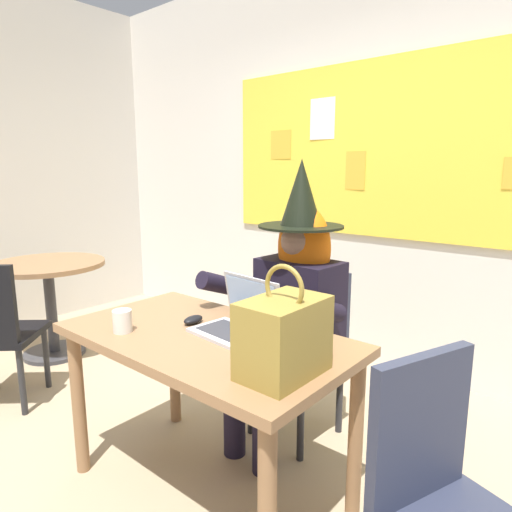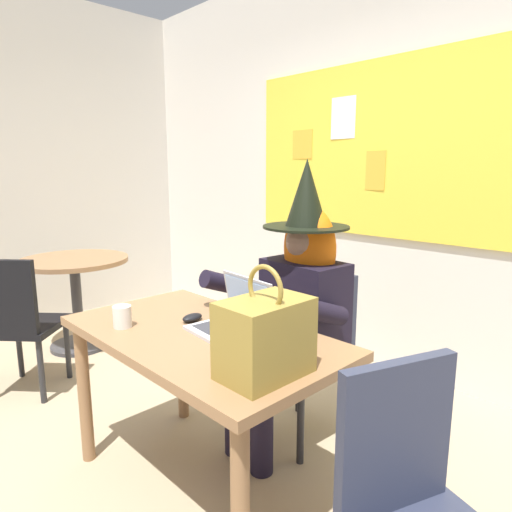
% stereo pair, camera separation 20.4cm
% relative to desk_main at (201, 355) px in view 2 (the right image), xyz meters
% --- Properties ---
extents(ground_plane, '(24.00, 24.00, 0.00)m').
position_rel_desk_main_xyz_m(ground_plane, '(-0.14, -0.15, -0.63)').
color(ground_plane, tan).
extents(wall_back_bulletin, '(5.66, 1.96, 2.96)m').
position_rel_desk_main_xyz_m(wall_back_bulletin, '(-0.14, 1.78, 0.86)').
color(wall_back_bulletin, silver).
rests_on(wall_back_bulletin, ground).
extents(desk_main, '(1.25, 0.70, 0.74)m').
position_rel_desk_main_xyz_m(desk_main, '(0.00, 0.00, 0.00)').
color(desk_main, '#8E6642').
rests_on(desk_main, ground).
extents(chair_at_desk, '(0.44, 0.44, 0.89)m').
position_rel_desk_main_xyz_m(chair_at_desk, '(0.03, 0.71, -0.14)').
color(chair_at_desk, '#2D3347').
rests_on(chair_at_desk, ground).
extents(person_costumed, '(0.62, 0.69, 1.47)m').
position_rel_desk_main_xyz_m(person_costumed, '(0.02, 0.59, 0.15)').
color(person_costumed, black).
rests_on(person_costumed, ground).
extents(laptop, '(0.35, 0.29, 0.23)m').
position_rel_desk_main_xyz_m(laptop, '(0.09, 0.11, 0.16)').
color(laptop, '#B7B7BC').
rests_on(laptop, desk_main).
extents(computer_mouse, '(0.07, 0.11, 0.03)m').
position_rel_desk_main_xyz_m(computer_mouse, '(-0.14, 0.06, 0.12)').
color(computer_mouse, black).
rests_on(computer_mouse, desk_main).
extents(handbag, '(0.20, 0.30, 0.38)m').
position_rel_desk_main_xyz_m(handbag, '(0.47, -0.09, 0.24)').
color(handbag, olive).
rests_on(handbag, desk_main).
extents(coffee_mug, '(0.08, 0.08, 0.09)m').
position_rel_desk_main_xyz_m(coffee_mug, '(-0.28, -0.21, 0.15)').
color(coffee_mug, silver).
rests_on(coffee_mug, desk_main).
extents(side_table_round, '(0.82, 0.82, 0.73)m').
position_rel_desk_main_xyz_m(side_table_round, '(-2.01, 0.27, -0.09)').
color(side_table_round, '#8E6642').
rests_on(side_table_round, ground).
extents(chair_spare_by_window, '(0.59, 0.59, 0.90)m').
position_rel_desk_main_xyz_m(chair_spare_by_window, '(-1.47, -0.31, -0.13)').
color(chair_spare_by_window, black).
rests_on(chair_spare_by_window, ground).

